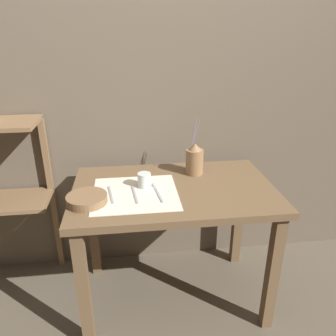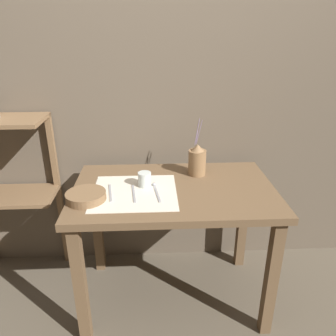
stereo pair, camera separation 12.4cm
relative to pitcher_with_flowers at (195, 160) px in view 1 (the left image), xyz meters
name	(u,v)px [view 1 (the left image)]	position (x,y,z in m)	size (l,w,h in m)	color
ground_plane	(173,294)	(-0.15, -0.18, -0.87)	(12.00, 12.00, 0.00)	brown
stone_wall_back	(164,97)	(-0.15, 0.29, 0.33)	(7.00, 0.06, 2.40)	brown
wooden_table	(174,206)	(-0.15, -0.18, -0.21)	(1.13, 0.71, 0.78)	brown
linen_cloth	(135,193)	(-0.37, -0.23, -0.09)	(0.45, 0.43, 0.00)	beige
pitcher_with_flowers	(195,160)	(0.00, 0.00, 0.00)	(0.11, 0.11, 0.35)	olive
wooden_bowl	(87,199)	(-0.62, -0.30, -0.07)	(0.21, 0.21, 0.04)	brown
glass_tumbler_near	(144,180)	(-0.31, -0.15, -0.05)	(0.07, 0.07, 0.08)	silver
fork_inner	(111,195)	(-0.50, -0.23, -0.08)	(0.04, 0.20, 0.00)	#939399
fork_outer	(135,195)	(-0.37, -0.25, -0.08)	(0.03, 0.20, 0.00)	#939399
spoon_inner	(156,188)	(-0.26, -0.19, -0.08)	(0.05, 0.21, 0.02)	#939399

